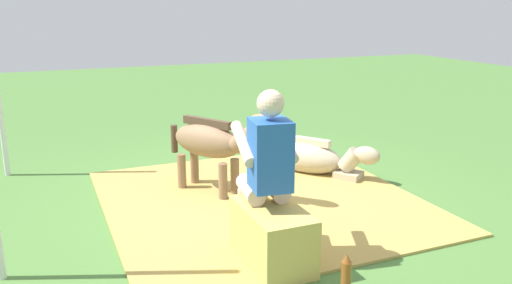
{
  "coord_description": "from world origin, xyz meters",
  "views": [
    {
      "loc": [
        -4.55,
        1.78,
        1.91
      ],
      "look_at": [
        0.18,
        -0.22,
        0.55
      ],
      "focal_mm": 36.69,
      "sensor_mm": 36.0,
      "label": 1
    }
  ],
  "objects_px": {
    "pony_lying": "(313,158)",
    "pony_standing": "(214,142)",
    "soda_bottle": "(346,274)",
    "person_seated": "(266,166)",
    "hay_bale": "(272,236)"
  },
  "relations": [
    {
      "from": "person_seated",
      "to": "pony_standing",
      "type": "distance_m",
      "value": 1.44
    },
    {
      "from": "hay_bale",
      "to": "pony_standing",
      "type": "bearing_deg",
      "value": -2.78
    },
    {
      "from": "pony_lying",
      "to": "pony_standing",
      "type": "bearing_deg",
      "value": 98.63
    },
    {
      "from": "pony_lying",
      "to": "soda_bottle",
      "type": "bearing_deg",
      "value": 155.95
    },
    {
      "from": "pony_lying",
      "to": "soda_bottle",
      "type": "xyz_separation_m",
      "value": [
        -2.37,
        1.06,
        -0.05
      ]
    },
    {
      "from": "pony_standing",
      "to": "soda_bottle",
      "type": "bearing_deg",
      "value": -174.6
    },
    {
      "from": "pony_standing",
      "to": "pony_lying",
      "type": "relative_size",
      "value": 0.96
    },
    {
      "from": "pony_standing",
      "to": "soda_bottle",
      "type": "height_order",
      "value": "pony_standing"
    },
    {
      "from": "hay_bale",
      "to": "pony_lying",
      "type": "distance_m",
      "value": 2.23
    },
    {
      "from": "hay_bale",
      "to": "soda_bottle",
      "type": "relative_size",
      "value": 2.54
    },
    {
      "from": "person_seated",
      "to": "soda_bottle",
      "type": "bearing_deg",
      "value": -160.21
    },
    {
      "from": "hay_bale",
      "to": "pony_lying",
      "type": "height_order",
      "value": "hay_bale"
    },
    {
      "from": "person_seated",
      "to": "pony_standing",
      "type": "height_order",
      "value": "person_seated"
    },
    {
      "from": "person_seated",
      "to": "pony_lying",
      "type": "height_order",
      "value": "person_seated"
    },
    {
      "from": "pony_standing",
      "to": "hay_bale",
      "type": "bearing_deg",
      "value": 177.22
    }
  ]
}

